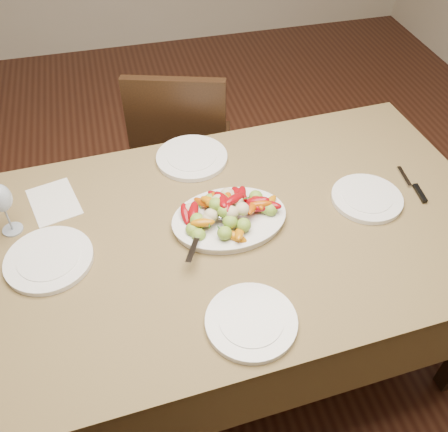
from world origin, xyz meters
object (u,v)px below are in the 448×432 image
dining_table (224,298)px  plate_left (49,260)px  wine_glass (3,208)px  plate_far (192,158)px  serving_platter (229,220)px  plate_near (251,322)px  plate_right (367,199)px  chair_far (185,147)px

dining_table → plate_left: bearing=-180.0°
wine_glass → plate_far: bearing=18.6°
serving_platter → plate_left: 0.58m
plate_near → plate_left: bearing=145.7°
plate_near → wine_glass: (-0.66, 0.54, 0.09)m
plate_far → wine_glass: (-0.64, -0.22, 0.09)m
serving_platter → plate_left: (-0.58, -0.03, -0.00)m
plate_left → plate_far: 0.65m
dining_table → plate_far: size_ratio=6.82×
plate_right → wine_glass: 1.20m
plate_far → wine_glass: size_ratio=1.32×
plate_left → plate_far: same height
plate_left → wine_glass: (-0.12, 0.17, 0.09)m
plate_left → plate_near: (0.54, -0.37, 0.00)m
plate_right → plate_near: size_ratio=0.95×
dining_table → chair_far: (0.02, 0.84, 0.10)m
plate_near → wine_glass: bearing=140.7°
plate_left → chair_far: bearing=55.7°
chair_far → plate_near: bearing=106.1°
serving_platter → plate_far: (-0.05, 0.36, -0.00)m
dining_table → wine_glass: size_ratio=8.98×
chair_far → plate_left: size_ratio=3.52×
plate_near → chair_far: bearing=88.4°
serving_platter → plate_right: 0.49m
serving_platter → plate_left: size_ratio=1.37×
chair_far → plate_near: (-0.03, -1.21, 0.29)m
plate_left → plate_far: (0.53, 0.38, 0.00)m
serving_platter → plate_far: serving_platter is taller
chair_far → plate_near: size_ratio=3.71×
dining_table → wine_glass: (-0.67, 0.17, 0.48)m
chair_far → plate_right: chair_far is taller
plate_far → serving_platter: bearing=-81.7°
dining_table → plate_left: size_ratio=6.81×
plate_near → wine_glass: 0.85m
plate_right → plate_near: (-0.53, -0.38, 0.00)m
plate_left → dining_table: bearing=0.0°
serving_platter → plate_near: 0.40m
plate_far → plate_near: (0.01, -0.75, 0.00)m
wine_glass → plate_near: bearing=-39.3°
serving_platter → plate_far: bearing=98.3°
dining_table → chair_far: size_ratio=1.94×
dining_table → serving_platter: size_ratio=4.98×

